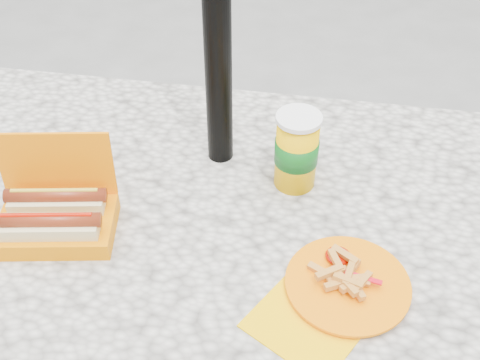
# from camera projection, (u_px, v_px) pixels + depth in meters

# --- Properties ---
(picnic_table) EXTENTS (1.20, 0.80, 0.75)m
(picnic_table) POSITION_uv_depth(u_px,v_px,m) (206.00, 249.00, 1.17)
(picnic_table) COLOR beige
(picnic_table) RESTS_ON ground
(hotdog_box) EXTENTS (0.22, 0.18, 0.16)m
(hotdog_box) POSITION_uv_depth(u_px,v_px,m) (56.00, 216.00, 1.04)
(hotdog_box) COLOR orange
(hotdog_box) RESTS_ON picnic_table
(fries_plate) EXTENTS (0.26, 0.28, 0.04)m
(fries_plate) POSITION_uv_depth(u_px,v_px,m) (344.00, 285.00, 0.96)
(fries_plate) COLOR #FFBA00
(fries_plate) RESTS_ON picnic_table
(soda_cup) EXTENTS (0.08, 0.08, 0.16)m
(soda_cup) POSITION_uv_depth(u_px,v_px,m) (296.00, 151.00, 1.10)
(soda_cup) COLOR #FFB900
(soda_cup) RESTS_ON picnic_table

